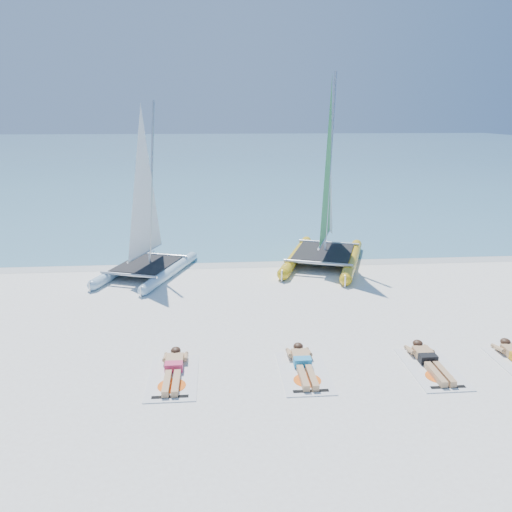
{
  "coord_description": "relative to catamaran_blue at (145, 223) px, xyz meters",
  "views": [
    {
      "loc": [
        -1.69,
        -11.72,
        5.19
      ],
      "look_at": [
        -0.66,
        1.2,
        1.46
      ],
      "focal_mm": 35.0,
      "sensor_mm": 36.0,
      "label": 1
    }
  ],
  "objects": [
    {
      "name": "ground",
      "position": [
        4.02,
        -4.44,
        -1.72
      ],
      "size": [
        140.0,
        140.0,
        0.0
      ],
      "primitive_type": "plane",
      "color": "white",
      "rests_on": "ground"
    },
    {
      "name": "catamaran_yellow",
      "position": [
        6.28,
        1.17,
        0.42
      ],
      "size": [
        3.94,
        5.51,
        6.82
      ],
      "rotation": [
        0.0,
        0.0,
        -0.35
      ],
      "color": "gold",
      "rests_on": "ground"
    },
    {
      "name": "sunbather_b",
      "position": [
        4.07,
        -6.81,
        -1.6
      ],
      "size": [
        0.37,
        1.73,
        0.26
      ],
      "color": "tan",
      "rests_on": "towel_b"
    },
    {
      "name": "towel_b",
      "position": [
        4.07,
        -7.0,
        -1.71
      ],
      "size": [
        1.0,
        1.85,
        0.02
      ],
      "primitive_type": "cube",
      "color": "white",
      "rests_on": "ground"
    },
    {
      "name": "sunbather_a",
      "position": [
        1.37,
        -6.8,
        -1.6
      ],
      "size": [
        0.37,
        1.73,
        0.26
      ],
      "color": "tan",
      "rests_on": "towel_a"
    },
    {
      "name": "catamaran_blue",
      "position": [
        0.0,
        0.0,
        0.0
      ],
      "size": [
        3.34,
        4.66,
        5.77
      ],
      "rotation": [
        0.0,
        0.0,
        -0.35
      ],
      "color": "#AED1E5",
      "rests_on": "ground"
    },
    {
      "name": "wet_sand_strip",
      "position": [
        4.02,
        1.06,
        -1.72
      ],
      "size": [
        140.0,
        1.4,
        0.01
      ],
      "primitive_type": "cube",
      "color": "silver",
      "rests_on": "ground"
    },
    {
      "name": "sunbather_c",
      "position": [
        6.78,
        -6.88,
        -1.6
      ],
      "size": [
        0.37,
        1.73,
        0.26
      ],
      "color": "tan",
      "rests_on": "towel_c"
    },
    {
      "name": "sea",
      "position": [
        4.02,
        58.56,
        -1.72
      ],
      "size": [
        140.0,
        115.0,
        0.01
      ],
      "primitive_type": "cube",
      "color": "#6BA4B3",
      "rests_on": "ground"
    },
    {
      "name": "towel_a",
      "position": [
        1.37,
        -6.99,
        -1.71
      ],
      "size": [
        1.0,
        1.85,
        0.02
      ],
      "primitive_type": "cube",
      "color": "white",
      "rests_on": "ground"
    },
    {
      "name": "towel_c",
      "position": [
        6.78,
        -7.07,
        -1.71
      ],
      "size": [
        1.0,
        1.85,
        0.02
      ],
      "primitive_type": "cube",
      "color": "white",
      "rests_on": "ground"
    }
  ]
}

